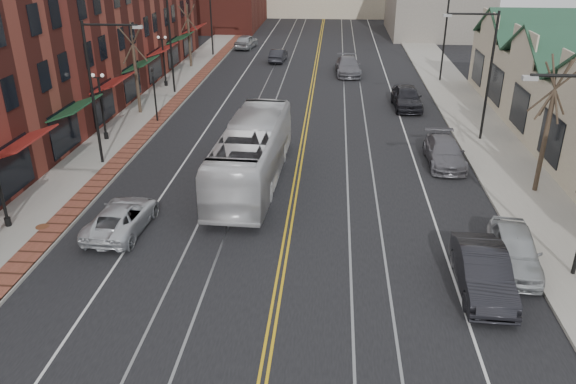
% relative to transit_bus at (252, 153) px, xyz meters
% --- Properties ---
extents(ground, '(160.00, 160.00, 0.00)m').
position_rel_transit_bus_xyz_m(ground, '(2.37, -14.14, -1.67)').
color(ground, black).
rests_on(ground, ground).
extents(sidewalk_left, '(4.00, 120.00, 0.15)m').
position_rel_transit_bus_xyz_m(sidewalk_left, '(-9.63, 5.86, -1.60)').
color(sidewalk_left, gray).
rests_on(sidewalk_left, ground).
extents(sidewalk_right, '(4.00, 120.00, 0.15)m').
position_rel_transit_bus_xyz_m(sidewalk_right, '(14.37, 5.86, -1.60)').
color(sidewalk_right, gray).
rests_on(sidewalk_right, ground).
extents(building_left, '(10.00, 50.00, 11.00)m').
position_rel_transit_bus_xyz_m(building_left, '(-16.63, 12.86, 3.83)').
color(building_left, maroon).
rests_on(building_left, ground).
extents(streetlight_l_1, '(3.33, 0.25, 8.00)m').
position_rel_transit_bus_xyz_m(streetlight_l_1, '(-8.68, 1.86, 3.36)').
color(streetlight_l_1, black).
rests_on(streetlight_l_1, sidewalk_left).
extents(streetlight_l_2, '(3.33, 0.25, 8.00)m').
position_rel_transit_bus_xyz_m(streetlight_l_2, '(-8.68, 17.86, 3.36)').
color(streetlight_l_2, black).
rests_on(streetlight_l_2, sidewalk_left).
extents(streetlight_l_3, '(3.33, 0.25, 8.00)m').
position_rel_transit_bus_xyz_m(streetlight_l_3, '(-8.68, 33.86, 3.36)').
color(streetlight_l_3, black).
rests_on(streetlight_l_3, sidewalk_left).
extents(streetlight_r_1, '(3.33, 0.25, 8.00)m').
position_rel_transit_bus_xyz_m(streetlight_r_1, '(13.41, 7.86, 3.36)').
color(streetlight_r_1, black).
rests_on(streetlight_r_1, sidewalk_right).
extents(streetlight_r_2, '(3.33, 0.25, 8.00)m').
position_rel_transit_bus_xyz_m(streetlight_r_2, '(13.41, 23.86, 3.36)').
color(streetlight_r_2, black).
rests_on(streetlight_r_2, sidewalk_right).
extents(lamppost_l_2, '(0.84, 0.28, 4.27)m').
position_rel_transit_bus_xyz_m(lamppost_l_2, '(-10.43, 5.86, 0.53)').
color(lamppost_l_2, black).
rests_on(lamppost_l_2, sidewalk_left).
extents(lamppost_l_3, '(0.84, 0.28, 4.27)m').
position_rel_transit_bus_xyz_m(lamppost_l_3, '(-10.43, 19.86, 0.53)').
color(lamppost_l_3, black).
rests_on(lamppost_l_3, sidewalk_left).
extents(tree_left_near, '(1.78, 1.37, 6.48)m').
position_rel_transit_bus_xyz_m(tree_left_near, '(-10.13, 11.86, 1.84)').
color(tree_left_near, '#382B21').
rests_on(tree_left_near, sidewalk_left).
extents(tree_left_far, '(1.66, 1.28, 6.02)m').
position_rel_transit_bus_xyz_m(tree_left_far, '(-10.13, 27.86, 1.61)').
color(tree_left_far, '#382B21').
rests_on(tree_left_far, sidewalk_left).
extents(tree_right_mid, '(1.90, 1.46, 6.93)m').
position_rel_transit_bus_xyz_m(tree_right_mid, '(14.87, -0.14, 2.08)').
color(tree_right_mid, '#382B21').
rests_on(tree_right_mid, sidewalk_right).
extents(manhole_far, '(0.60, 0.60, 0.02)m').
position_rel_transit_bus_xyz_m(manhole_far, '(-8.83, -6.14, -1.51)').
color(manhole_far, '#592D19').
rests_on(manhole_far, sidewalk_left).
extents(traffic_signal, '(0.18, 0.15, 3.80)m').
position_rel_transit_bus_xyz_m(traffic_signal, '(-8.23, 9.86, 0.68)').
color(traffic_signal, black).
rests_on(traffic_signal, sidewalk_left).
extents(transit_bus, '(3.26, 12.09, 3.34)m').
position_rel_transit_bus_xyz_m(transit_bus, '(0.00, 0.00, 0.00)').
color(transit_bus, silver).
rests_on(transit_bus, ground).
extents(parked_suv, '(2.43, 4.90, 1.34)m').
position_rel_transit_bus_xyz_m(parked_suv, '(-5.13, -5.90, -1.00)').
color(parked_suv, silver).
rests_on(parked_suv, ground).
extents(parked_car_a, '(2.48, 4.86, 1.58)m').
position_rel_transit_bus_xyz_m(parked_car_a, '(11.67, -7.58, -0.88)').
color(parked_car_a, '#AEB2B5').
rests_on(parked_car_a, ground).
extents(parked_car_b, '(1.86, 4.99, 1.63)m').
position_rel_transit_bus_xyz_m(parked_car_b, '(10.02, -9.36, -0.86)').
color(parked_car_b, black).
rests_on(parked_car_b, ground).
extents(parked_car_c, '(2.06, 5.03, 1.46)m').
position_rel_transit_bus_xyz_m(parked_car_c, '(10.80, 3.57, -0.94)').
color(parked_car_c, slate).
rests_on(parked_car_c, ground).
extents(parked_car_d, '(2.18, 5.12, 1.72)m').
position_rel_transit_bus_xyz_m(parked_car_d, '(9.87, 15.05, -0.81)').
color(parked_car_d, black).
rests_on(parked_car_d, ground).
extents(distant_car_left, '(1.71, 4.11, 1.32)m').
position_rel_transit_bus_xyz_m(distant_car_left, '(-1.65, 31.38, -1.01)').
color(distant_car_left, black).
rests_on(distant_car_left, ground).
extents(distant_car_right, '(2.56, 5.67, 1.61)m').
position_rel_transit_bus_xyz_m(distant_car_right, '(5.55, 26.07, -0.86)').
color(distant_car_right, slate).
rests_on(distant_car_right, ground).
extents(distant_car_far, '(2.50, 4.91, 1.60)m').
position_rel_transit_bus_xyz_m(distant_car_far, '(-6.13, 38.54, -0.87)').
color(distant_car_far, '#A1A4A7').
rests_on(distant_car_far, ground).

